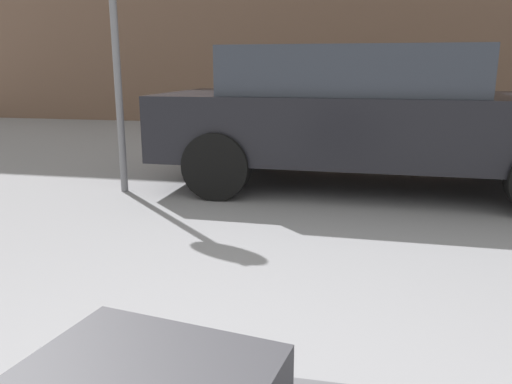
% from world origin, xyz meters
% --- Properties ---
extents(parked_car, '(4.33, 1.98, 1.42)m').
position_xyz_m(parked_car, '(0.50, 4.41, 0.76)').
color(parked_car, black).
rests_on(parked_car, ground_plane).
extents(bollard_kerb_near, '(0.25, 0.25, 0.75)m').
position_xyz_m(bollard_kerb_near, '(2.51, 7.66, 0.37)').
color(bollard_kerb_near, '#72665B').
rests_on(bollard_kerb_near, ground_plane).
extents(no_parking_sign, '(0.50, 0.08, 2.44)m').
position_xyz_m(no_parking_sign, '(-1.88, 3.68, 1.50)').
color(no_parking_sign, slate).
rests_on(no_parking_sign, ground_plane).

